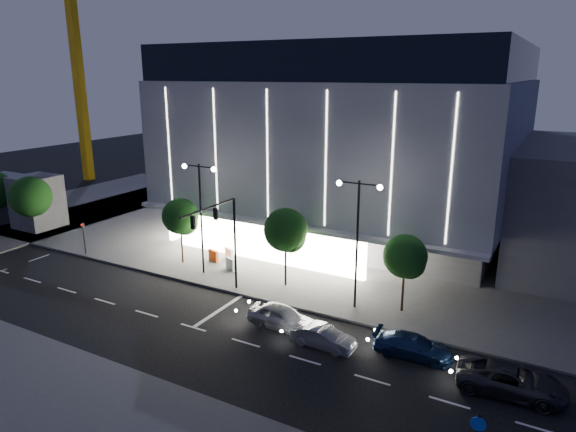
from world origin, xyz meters
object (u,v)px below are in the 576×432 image
(car_second, at_px, (323,337))
(tower_crane, at_px, (80,37))
(street_lamp_east, at_px, (358,226))
(car_fourth, at_px, (511,380))
(barrier_d, at_px, (231,264))
(barrier_b, at_px, (229,254))
(car_third, at_px, (413,346))
(street_lamp_west, at_px, (200,203))
(ped_signal_far, at_px, (84,235))
(car_lead, at_px, (282,317))
(tree_left, at_px, (181,218))
(tree_mid, at_px, (286,232))
(traffic_mast, at_px, (223,230))
(tree_right, at_px, (405,259))
(barrier_a, at_px, (213,256))

(car_second, bearing_deg, tower_crane, 62.40)
(street_lamp_east, xyz_separation_m, car_fourth, (10.50, -5.23, -5.22))
(barrier_d, bearing_deg, barrier_b, 152.36)
(car_third, bearing_deg, car_fourth, -106.35)
(street_lamp_west, relative_size, car_fourth, 1.70)
(ped_signal_far, height_order, car_lead, ped_signal_far)
(tree_left, relative_size, barrier_b, 5.20)
(tree_left, bearing_deg, barrier_b, 38.84)
(street_lamp_west, height_order, tree_mid, street_lamp_west)
(street_lamp_west, xyz_separation_m, street_lamp_east, (13.00, 0.00, 0.00))
(car_fourth, relative_size, barrier_d, 4.80)
(street_lamp_east, bearing_deg, barrier_b, 164.97)
(tree_left, xyz_separation_m, car_third, (21.18, -5.15, -3.38))
(tree_mid, bearing_deg, traffic_mast, -129.42)
(tree_right, height_order, car_lead, tree_right)
(car_lead, bearing_deg, traffic_mast, 73.35)
(tower_crane, height_order, tree_left, tower_crane)
(tree_left, relative_size, barrier_a, 5.20)
(street_lamp_west, distance_m, car_fourth, 24.63)
(car_lead, xyz_separation_m, car_third, (8.24, 0.69, -0.12))
(car_third, bearing_deg, tree_mid, 60.64)
(car_third, distance_m, barrier_d, 17.58)
(tree_mid, bearing_deg, car_lead, -63.32)
(traffic_mast, height_order, ped_signal_far, traffic_mast)
(ped_signal_far, relative_size, tower_crane, 0.09)
(traffic_mast, distance_m, tree_mid, 4.82)
(tower_crane, distance_m, tree_mid, 52.17)
(ped_signal_far, height_order, tree_right, tree_right)
(street_lamp_west, xyz_separation_m, barrier_b, (0.07, 3.47, -5.31))
(tower_crane, distance_m, tree_right, 60.22)
(car_third, xyz_separation_m, barrier_b, (-18.13, 7.60, -0.00))
(car_second, bearing_deg, tree_mid, 43.75)
(tower_crane, xyz_separation_m, barrier_d, (39.48, -20.46, -19.86))
(car_second, bearing_deg, ped_signal_far, 81.42)
(tree_mid, bearing_deg, car_second, -47.06)
(ped_signal_far, relative_size, car_third, 0.67)
(traffic_mast, relative_size, street_lamp_west, 0.79)
(tower_crane, xyz_separation_m, tree_left, (34.95, -20.98, -16.47))
(traffic_mast, height_order, barrier_a, traffic_mast)
(tree_left, bearing_deg, street_lamp_west, -18.94)
(car_lead, relative_size, barrier_b, 4.12)
(street_lamp_east, relative_size, ped_signal_far, 3.00)
(car_third, bearing_deg, barrier_b, 62.63)
(ped_signal_far, distance_m, tree_left, 9.61)
(car_fourth, bearing_deg, car_third, 74.94)
(tree_right, xyz_separation_m, barrier_b, (-15.96, 2.45, -3.23))
(ped_signal_far, bearing_deg, tree_mid, 7.55)
(barrier_b, bearing_deg, tree_left, -116.41)
(car_third, relative_size, barrier_b, 4.07)
(barrier_b, bearing_deg, street_lamp_west, -66.41)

